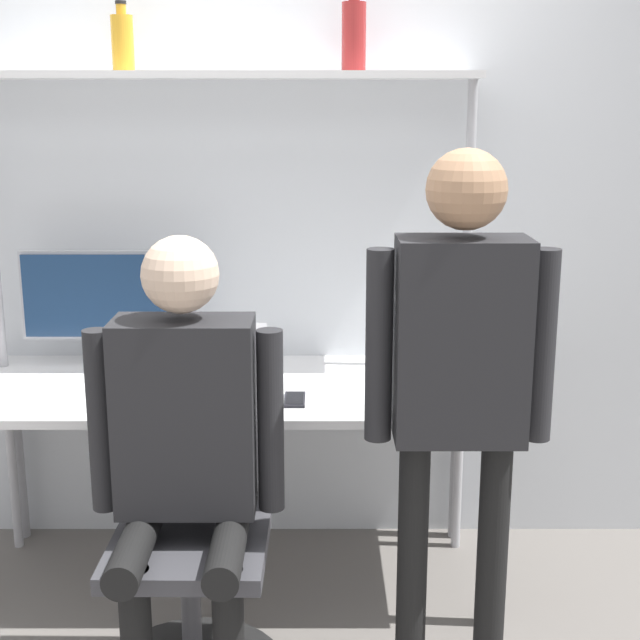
# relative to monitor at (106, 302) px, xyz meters

# --- Properties ---
(ground_plane) EXTENTS (12.00, 12.00, 0.00)m
(ground_plane) POSITION_rel_monitor_xyz_m (0.47, -0.61, -1.02)
(ground_plane) COLOR slate
(wall_back) EXTENTS (8.00, 0.06, 2.70)m
(wall_back) POSITION_rel_monitor_xyz_m (0.47, 0.20, 0.33)
(wall_back) COLOR silver
(wall_back) RESTS_ON ground_plane
(desk) EXTENTS (1.90, 0.76, 0.76)m
(desk) POSITION_rel_monitor_xyz_m (0.47, -0.21, -0.33)
(desk) COLOR white
(desk) RESTS_ON ground_plane
(shelf_unit) EXTENTS (1.80, 0.27, 1.85)m
(shelf_unit) POSITION_rel_monitor_xyz_m (0.47, 0.02, 0.56)
(shelf_unit) COLOR white
(shelf_unit) RESTS_ON ground_plane
(monitor) EXTENTS (0.64, 0.19, 0.45)m
(monitor) POSITION_rel_monitor_xyz_m (0.00, 0.00, 0.00)
(monitor) COLOR #B7B7BC
(monitor) RESTS_ON desk
(laptop) EXTENTS (0.30, 0.26, 0.24)m
(laptop) POSITION_rel_monitor_xyz_m (0.47, -0.36, -0.19)
(laptop) COLOR silver
(laptop) RESTS_ON desk
(cell_phone) EXTENTS (0.07, 0.15, 0.01)m
(cell_phone) POSITION_rel_monitor_xyz_m (0.72, -0.39, -0.25)
(cell_phone) COLOR black
(cell_phone) RESTS_ON desk
(office_chair) EXTENTS (0.56, 0.56, 0.94)m
(office_chair) POSITION_rel_monitor_xyz_m (0.41, -0.83, -0.72)
(office_chair) COLOR black
(office_chair) RESTS_ON ground_plane
(person_seated) EXTENTS (0.57, 0.47, 1.39)m
(person_seated) POSITION_rel_monitor_xyz_m (0.41, -0.87, -0.19)
(person_seated) COLOR black
(person_seated) RESTS_ON ground_plane
(person_standing) EXTENTS (0.53, 0.22, 1.63)m
(person_standing) POSITION_rel_monitor_xyz_m (1.19, -0.87, 0.02)
(person_standing) COLOR black
(person_standing) RESTS_ON ground_plane
(bottle_red) EXTENTS (0.09, 0.09, 0.29)m
(bottle_red) POSITION_rel_monitor_xyz_m (0.92, 0.02, 0.96)
(bottle_red) COLOR maroon
(bottle_red) RESTS_ON shelf_unit
(bottle_amber) EXTENTS (0.08, 0.08, 0.24)m
(bottle_amber) POSITION_rel_monitor_xyz_m (0.10, 0.02, 0.93)
(bottle_amber) COLOR gold
(bottle_amber) RESTS_ON shelf_unit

